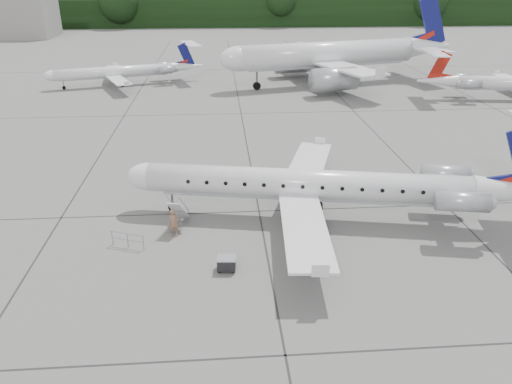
{
  "coord_description": "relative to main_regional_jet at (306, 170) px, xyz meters",
  "views": [
    {
      "loc": [
        -8.06,
        -28.8,
        16.14
      ],
      "look_at": [
        -5.72,
        2.01,
        2.3
      ],
      "focal_mm": 35.0,
      "sensor_mm": 36.0,
      "label": 1
    }
  ],
  "objects": [
    {
      "name": "treeline",
      "position": [
        2.29,
        127.59,
        0.37
      ],
      "size": [
        260.0,
        4.0,
        8.0
      ],
      "primitive_type": "cube",
      "color": "black",
      "rests_on": "ground"
    },
    {
      "name": "airstair",
      "position": [
        -8.72,
        -0.59,
        -2.49
      ],
      "size": [
        1.28,
        2.48,
        2.28
      ],
      "primitive_type": null,
      "rotation": [
        0.0,
        0.0,
        -0.19
      ],
      "color": "silver",
      "rests_on": "ground"
    },
    {
      "name": "main_regional_jet",
      "position": [
        0.0,
        0.0,
        0.0
      ],
      "size": [
        31.68,
        25.4,
        7.26
      ],
      "primitive_type": null,
      "rotation": [
        0.0,
        0.0,
        -0.19
      ],
      "color": "silver",
      "rests_on": "ground"
    },
    {
      "name": "passenger",
      "position": [
        -8.97,
        -1.9,
        -2.68
      ],
      "size": [
        0.75,
        0.56,
        1.89
      ],
      "primitive_type": "imported",
      "rotation": [
        0.0,
        0.0,
        0.16
      ],
      "color": "#815D46",
      "rests_on": "ground"
    },
    {
      "name": "bg_regional_left",
      "position": [
        -21.18,
        45.55,
        -0.73
      ],
      "size": [
        25.59,
        21.3,
        5.8
      ],
      "primitive_type": null,
      "rotation": [
        0.0,
        0.0,
        0.27
      ],
      "color": "silver",
      "rests_on": "ground"
    },
    {
      "name": "bg_narrowbody",
      "position": [
        10.61,
        44.05,
        2.7
      ],
      "size": [
        40.48,
        33.37,
        12.66
      ],
      "primitive_type": null,
      "rotation": [
        0.0,
        0.0,
        0.25
      ],
      "color": "silver",
      "rests_on": "ground"
    },
    {
      "name": "ground",
      "position": [
        2.29,
        -2.41,
        -3.63
      ],
      "size": [
        320.0,
        320.0,
        0.0
      ],
      "primitive_type": "plane",
      "color": "slate",
      "rests_on": "ground"
    },
    {
      "name": "baggage_cart",
      "position": [
        -5.61,
        -6.34,
        -3.17
      ],
      "size": [
        1.12,
        0.93,
        0.91
      ],
      "primitive_type": null,
      "rotation": [
        0.0,
        0.0,
        -0.08
      ],
      "color": "black",
      "rests_on": "ground"
    },
    {
      "name": "safety_railing",
      "position": [
        -11.77,
        -3.24,
        -3.13
      ],
      "size": [
        2.08,
        0.86,
        1.0
      ],
      "primitive_type": null,
      "rotation": [
        0.0,
        0.0,
        -0.37
      ],
      "color": "gray",
      "rests_on": "ground"
    }
  ]
}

